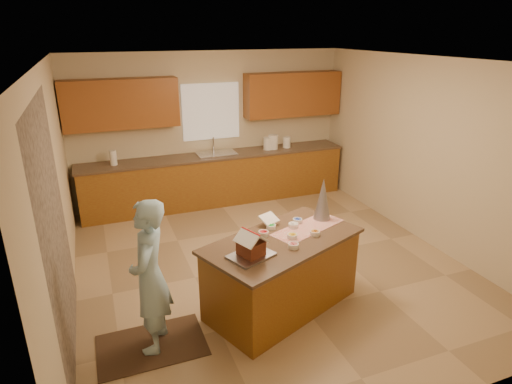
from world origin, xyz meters
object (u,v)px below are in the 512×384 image
at_px(boy, 150,277).
at_px(island_base, 282,275).
at_px(gingerbread_house, 251,246).
at_px(tinsel_tree, 323,199).

bearing_deg(boy, island_base, 116.29).
bearing_deg(gingerbread_house, island_base, 27.46).
height_order(island_base, gingerbread_house, gingerbread_house).
height_order(boy, gingerbread_house, boy).
height_order(tinsel_tree, gingerbread_house, tinsel_tree).
relative_size(island_base, tinsel_tree, 3.27).
bearing_deg(tinsel_tree, gingerbread_house, -153.43).
distance_m(tinsel_tree, gingerbread_house, 1.27).
height_order(island_base, tinsel_tree, tinsel_tree).
xyz_separation_m(boy, gingerbread_house, (1.01, -0.09, 0.19)).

